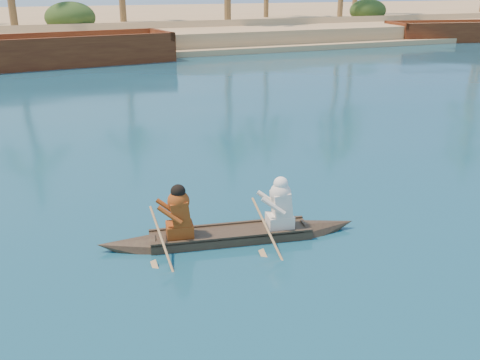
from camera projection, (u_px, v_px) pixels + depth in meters
name	position (u px, v px, depth m)	size (l,w,h in m)	color
ground	(478.00, 154.00, 14.27)	(160.00, 160.00, 0.00)	#0C3550
sandy_embankment	(123.00, 23.00, 54.56)	(150.00, 51.00, 1.50)	tan
shrub_cluster	(162.00, 26.00, 41.05)	(100.00, 6.00, 2.40)	#264017
canoe	(231.00, 227.00, 9.41)	(4.67, 1.48, 1.28)	#3C3221
barge_mid	(68.00, 52.00, 30.04)	(11.88, 4.96, 1.93)	#632F15
barge_right	(456.00, 33.00, 42.38)	(11.13, 5.52, 1.77)	#632F15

